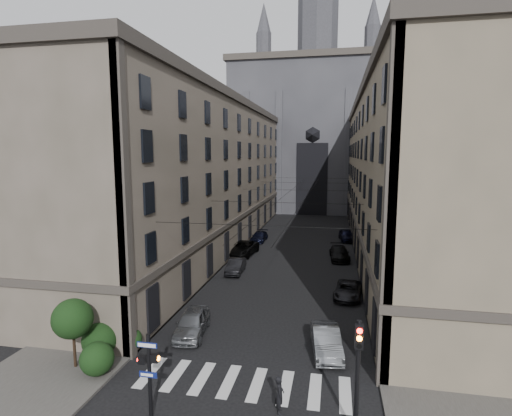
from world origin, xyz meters
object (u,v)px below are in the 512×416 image
Objects in this scene: gothic_tower at (316,127)px; car_left_midnear at (236,266)px; pedestrian_signal_left at (149,369)px; pedestrian at (280,394)px; car_left_near at (192,323)px; car_right_far at (346,235)px; car_left_far at (259,237)px; car_right_midnear at (348,290)px; car_right_midfar at (339,253)px; car_left_midfar at (243,249)px; car_right_near at (326,341)px; traffic_light_right at (358,365)px.

gothic_tower is 13.54× the size of car_left_midnear.
pedestrian_signal_left is 6.09m from pedestrian.
car_left_midnear is at bearing 84.80° from car_left_near.
car_right_far is 38.71m from pedestrian.
pedestrian_signal_left reaches higher than car_left_far.
gothic_tower is at bearing 102.66° from car_right_midnear.
gothic_tower is at bearing -5.60° from pedestrian.
car_left_midfar is at bearing 176.97° from car_right_midfar.
car_right_near is (8.82, -0.76, -0.04)m from car_left_near.
traffic_light_right is 29.37m from car_right_midfar.
pedestrian is (7.79, -35.79, 0.23)m from car_left_far.
car_right_far reaches higher than car_left_midnear.
traffic_light_right is 4.29m from pedestrian.
car_right_midnear is 0.90× the size of car_right_midfar.
car_right_far is (10.82, 31.63, -0.02)m from car_left_near.
car_left_midfar is at bearing 141.51° from car_right_midnear.
car_right_midfar is at bearing -13.34° from pedestrian.
car_left_near is 33.43m from car_right_far.
car_left_midfar is 29.13m from pedestrian.
gothic_tower is at bearing 87.26° from pedestrian_signal_left.
pedestrian_signal_left reaches higher than car_right_near.
pedestrian_signal_left reaches higher than car_left_midfar.
traffic_light_right is at bearing -115.03° from pedestrian.
pedestrian is (7.37, -20.91, 0.18)m from car_left_midnear.
car_left_midnear is 2.42× the size of pedestrian.
gothic_tower is 12.66× the size of car_right_midnear.
car_right_midnear is (10.93, -4.96, -0.07)m from car_left_midnear.
car_right_far reaches higher than car_right_near.
car_left_far is 0.98× the size of car_right_far.
pedestrian is at bearing -76.63° from car_left_far.
car_left_midfar is at bearing 95.01° from pedestrian_signal_left.
car_left_midfar is 7.89m from car_left_far.
car_right_near is at bearing -86.35° from gothic_tower.
car_right_far is (1.04, 10.33, 0.04)m from car_right_midfar.
car_left_midfar is 3.29× the size of pedestrian.
car_left_far is 0.89× the size of car_right_midfar.
car_left_near is 2.66× the size of pedestrian.
car_left_near is at bearing -132.09° from car_right_midnear.
car_left_midnear is 12.01m from car_right_midnear.
car_right_midnear is at bearing -19.95° from pedestrian.
gothic_tower is 14.50× the size of pedestrian_signal_left.
pedestrian reaches higher than car_right_midfar.
car_right_near is 9.96m from car_right_midnear.
car_left_midfar is at bearing 9.20° from pedestrian.
car_left_near is (-1.11, 8.37, -1.52)m from pedestrian_signal_left.
gothic_tower is 38.04m from car_right_far.
car_right_midnear is 2.59× the size of pedestrian.
car_right_far is at bearing -13.28° from pedestrian.
car_left_midnear is at bearing -95.77° from gothic_tower.
pedestrian_signal_left is at bearing -92.74° from gothic_tower.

